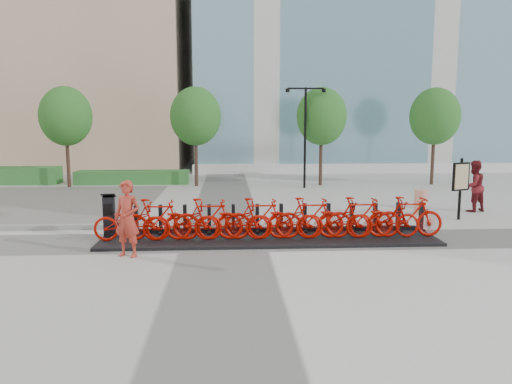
{
  "coord_description": "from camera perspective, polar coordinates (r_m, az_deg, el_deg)",
  "views": [
    {
      "loc": [
        0.12,
        -13.85,
        3.45
      ],
      "look_at": [
        1.0,
        1.5,
        1.2
      ],
      "focal_mm": 35.0,
      "sensor_mm": 36.0,
      "label": 1
    }
  ],
  "objects": [
    {
      "name": "dock_rail_posts",
      "position": [
        15.0,
        2.91,
        -3.01
      ],
      "size": [
        8.74,
        0.5,
        0.85
      ],
      "primitive_type": null,
      "color": "black",
      "rests_on": "dock_pad"
    },
    {
      "name": "tree_2",
      "position": [
        26.3,
        7.5,
        8.56
      ],
      "size": [
        2.6,
        2.6,
        5.1
      ],
      "color": "brown",
      "rests_on": "ground"
    },
    {
      "name": "bike_10",
      "position": [
        14.78,
        14.45,
        -3.01
      ],
      "size": [
        2.03,
        0.71,
        1.07
      ],
      "primitive_type": "imported",
      "rotation": [
        0.0,
        0.0,
        1.57
      ],
      "color": "#A70B00",
      "rests_on": "dock_pad"
    },
    {
      "name": "ground",
      "position": [
        14.27,
        -3.69,
        -5.68
      ],
      "size": [
        120.0,
        120.0,
        0.0
      ],
      "primitive_type": "plane",
      "color": "silver"
    },
    {
      "name": "bike_3",
      "position": [
        14.09,
        -5.51,
        -3.09
      ],
      "size": [
        1.97,
        0.56,
        1.18
      ],
      "primitive_type": "imported",
      "rotation": [
        0.0,
        0.0,
        1.57
      ],
      "color": "#A70B00",
      "rests_on": "dock_pad"
    },
    {
      "name": "map_sign",
      "position": [
        18.48,
        22.37,
        1.36
      ],
      "size": [
        0.68,
        0.35,
        2.13
      ],
      "rotation": [
        0.0,
        0.0,
        0.37
      ],
      "color": "black",
      "rests_on": "ground"
    },
    {
      "name": "worker_red",
      "position": [
        12.95,
        -14.49,
        -2.98
      ],
      "size": [
        0.83,
        0.7,
        1.94
      ],
      "primitive_type": "imported",
      "rotation": [
        0.0,
        0.0,
        -0.39
      ],
      "color": "#AC3224",
      "rests_on": "ground"
    },
    {
      "name": "bike_5",
      "position": [
        14.1,
        0.36,
        -3.04
      ],
      "size": [
        1.97,
        0.56,
        1.18
      ],
      "primitive_type": "imported",
      "rotation": [
        0.0,
        0.0,
        1.57
      ],
      "color": "#A70B00",
      "rests_on": "dock_pad"
    },
    {
      "name": "bike_9",
      "position": [
        14.57,
        11.75,
        -2.85
      ],
      "size": [
        1.97,
        0.56,
        1.18
      ],
      "primitive_type": "imported",
      "rotation": [
        0.0,
        0.0,
        1.57
      ],
      "color": "#A70B00",
      "rests_on": "dock_pad"
    },
    {
      "name": "bike_11",
      "position": [
        15.0,
        17.08,
        -2.72
      ],
      "size": [
        1.97,
        0.56,
        1.18
      ],
      "primitive_type": "imported",
      "rotation": [
        0.0,
        0.0,
        1.57
      ],
      "color": "#A70B00",
      "rests_on": "dock_pad"
    },
    {
      "name": "bike_0",
      "position": [
        14.35,
        -14.17,
        -3.34
      ],
      "size": [
        2.03,
        0.71,
        1.07
      ],
      "primitive_type": "imported",
      "rotation": [
        0.0,
        0.0,
        1.57
      ],
      "color": "#A70B00",
      "rests_on": "dock_pad"
    },
    {
      "name": "bike_1",
      "position": [
        14.22,
        -11.32,
        -3.11
      ],
      "size": [
        1.97,
        0.56,
        1.18
      ],
      "primitive_type": "imported",
      "rotation": [
        0.0,
        0.0,
        1.57
      ],
      "color": "#A70B00",
      "rests_on": "dock_pad"
    },
    {
      "name": "construction_barrel",
      "position": [
        19.2,
        18.3,
        -1.1
      ],
      "size": [
        0.59,
        0.59,
        0.89
      ],
      "primitive_type": "cylinder",
      "rotation": [
        0.0,
        0.0,
        0.31
      ],
      "color": "#F45C25",
      "rests_on": "ground"
    },
    {
      "name": "bike_7",
      "position": [
        14.26,
        6.15,
        -2.95
      ],
      "size": [
        1.97,
        0.56,
        1.18
      ],
      "primitive_type": "imported",
      "rotation": [
        0.0,
        0.0,
        1.57
      ],
      "color": "#A70B00",
      "rests_on": "dock_pad"
    },
    {
      "name": "tree_1",
      "position": [
        25.9,
        -6.94,
        8.58
      ],
      "size": [
        2.6,
        2.6,
        5.1
      ],
      "color": "brown",
      "rests_on": "ground"
    },
    {
      "name": "bike_8",
      "position": [
        14.41,
        8.98,
        -3.13
      ],
      "size": [
        2.03,
        0.71,
        1.07
      ],
      "primitive_type": "imported",
      "rotation": [
        0.0,
        0.0,
        1.57
      ],
      "color": "#A70B00",
      "rests_on": "dock_pad"
    },
    {
      "name": "pedestrian",
      "position": [
        20.39,
        23.62,
        0.62
      ],
      "size": [
        1.12,
        0.99,
        1.93
      ],
      "primitive_type": "imported",
      "rotation": [
        0.0,
        0.0,
        3.47
      ],
      "color": "maroon",
      "rests_on": "ground"
    },
    {
      "name": "kiosk",
      "position": [
        15.05,
        -16.42,
        -2.59
      ],
      "size": [
        0.41,
        0.36,
        1.27
      ],
      "rotation": [
        0.0,
        0.0,
        0.09
      ],
      "color": "black",
      "rests_on": "dock_pad"
    },
    {
      "name": "bike_2",
      "position": [
        14.14,
        -8.42,
        -3.33
      ],
      "size": [
        2.03,
        0.71,
        1.07
      ],
      "primitive_type": "imported",
      "rotation": [
        0.0,
        0.0,
        1.57
      ],
      "color": "#A70B00",
      "rests_on": "dock_pad"
    },
    {
      "name": "bike_6",
      "position": [
        14.18,
        3.27,
        -3.23
      ],
      "size": [
        2.03,
        0.71,
        1.07
      ],
      "primitive_type": "imported",
      "rotation": [
        0.0,
        0.0,
        1.57
      ],
      "color": "#A70B00",
      "rests_on": "dock_pad"
    },
    {
      "name": "tree_3",
      "position": [
        28.04,
        19.76,
        8.13
      ],
      "size": [
        2.6,
        2.6,
        5.1
      ],
      "color": "brown",
      "rests_on": "ground"
    },
    {
      "name": "streetlamp",
      "position": [
        25.15,
        5.65,
        7.57
      ],
      "size": [
        2.0,
        0.2,
        5.0
      ],
      "color": "black",
      "rests_on": "ground"
    },
    {
      "name": "hedge_b",
      "position": [
        27.7,
        -13.91,
        1.66
      ],
      "size": [
        6.0,
        1.2,
        0.7
      ],
      "primitive_type": "cube",
      "color": "#2F702E",
      "rests_on": "ground"
    },
    {
      "name": "dock_pad",
      "position": [
        14.6,
        1.45,
        -5.18
      ],
      "size": [
        9.6,
        2.4,
        0.08
      ],
      "primitive_type": "cube",
      "color": "black",
      "rests_on": "ground"
    },
    {
      "name": "glass_building",
      "position": [
        43.05,
        16.58,
        19.45
      ],
      "size": [
        32.0,
        16.0,
        24.0
      ],
      "primitive_type": "cube",
      "color": "#396986",
      "rests_on": "ground"
    },
    {
      "name": "bike_4",
      "position": [
        14.09,
        -2.57,
        -3.3
      ],
      "size": [
        2.03,
        0.71,
        1.07
      ],
      "primitive_type": "imported",
      "rotation": [
        0.0,
        0.0,
        1.57
      ],
      "color": "#A70B00",
      "rests_on": "dock_pad"
    },
    {
      "name": "tree_0",
      "position": [
        27.09,
        -20.93,
        8.08
      ],
      "size": [
        2.6,
        2.6,
        5.1
      ],
      "color": "brown",
      "rests_on": "ground"
    }
  ]
}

